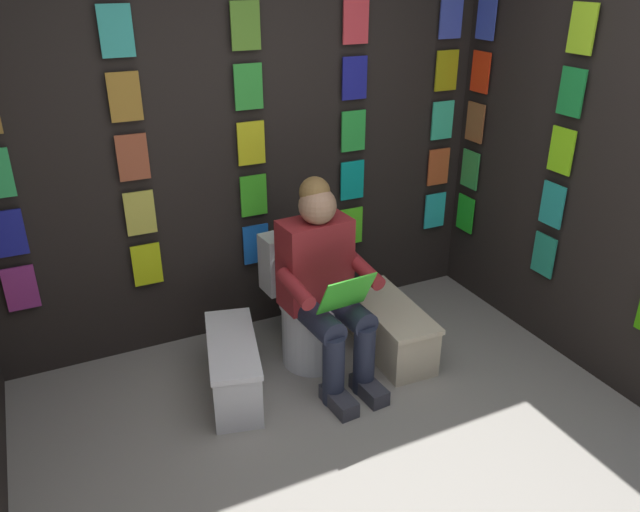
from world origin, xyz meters
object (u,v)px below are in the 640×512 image
(person_reading, at_px, (325,284))
(comic_longbox_far, at_px, (234,367))
(toilet, at_px, (307,308))
(comic_longbox_near, at_px, (389,328))

(person_reading, relative_size, comic_longbox_far, 1.59)
(toilet, distance_m, comic_longbox_far, 0.59)
(toilet, distance_m, comic_longbox_near, 0.54)
(toilet, bearing_deg, comic_longbox_near, 154.36)
(comic_longbox_near, bearing_deg, toilet, -18.48)
(toilet, height_order, comic_longbox_far, toilet)
(comic_longbox_near, distance_m, comic_longbox_far, 1.02)
(comic_longbox_far, bearing_deg, person_reading, -170.96)
(comic_longbox_far, bearing_deg, toilet, -147.72)
(person_reading, bearing_deg, toilet, -90.57)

